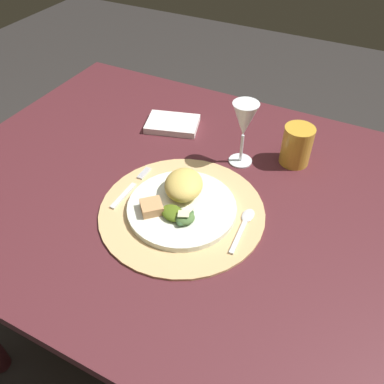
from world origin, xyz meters
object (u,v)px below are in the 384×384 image
at_px(fork, 129,189).
at_px(wine_glass, 244,122).
at_px(napkin, 172,124).
at_px(amber_tumbler, 297,145).
at_px(dinner_plate, 182,208).
at_px(spoon, 245,222).
at_px(dining_table, 201,225).

relative_size(fork, wine_glass, 0.94).
xyz_separation_m(napkin, amber_tumbler, (0.36, 0.00, 0.04)).
distance_m(dinner_plate, spoon, 0.14).
height_order(dinner_plate, amber_tumbler, amber_tumbler).
bearing_deg(amber_tumbler, wine_glass, -153.34).
bearing_deg(dinner_plate, amber_tumbler, 59.57).
xyz_separation_m(dining_table, wine_glass, (0.04, 0.15, 0.24)).
bearing_deg(amber_tumbler, dinner_plate, -120.43).
bearing_deg(wine_glass, napkin, 165.29).
relative_size(dining_table, amber_tumbler, 12.75).
bearing_deg(dining_table, spoon, -22.63).
distance_m(dining_table, dinner_plate, 0.15).
relative_size(dinner_plate, amber_tumbler, 2.38).
relative_size(napkin, amber_tumbler, 1.42).
relative_size(spoon, wine_glass, 0.81).
xyz_separation_m(dinner_plate, wine_glass, (0.05, 0.23, 0.11)).
distance_m(fork, amber_tumbler, 0.43).
height_order(spoon, napkin, napkin).
distance_m(dinner_plate, fork, 0.14).
distance_m(dining_table, napkin, 0.32).
bearing_deg(fork, dining_table, 26.61).
xyz_separation_m(napkin, wine_glass, (0.24, -0.06, 0.11)).
relative_size(fork, napkin, 1.10).
xyz_separation_m(wine_glass, amber_tumbler, (0.12, 0.06, -0.07)).
xyz_separation_m(fork, wine_glass, (0.19, 0.23, 0.11)).
height_order(dining_table, wine_glass, wine_glass).
distance_m(wine_glass, amber_tumbler, 0.15).
distance_m(dinner_plate, napkin, 0.35).
relative_size(dinner_plate, spoon, 1.78).
xyz_separation_m(dining_table, spoon, (0.13, -0.05, 0.12)).
relative_size(wine_glass, amber_tumbler, 1.66).
xyz_separation_m(dinner_plate, fork, (-0.14, 0.00, -0.00)).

